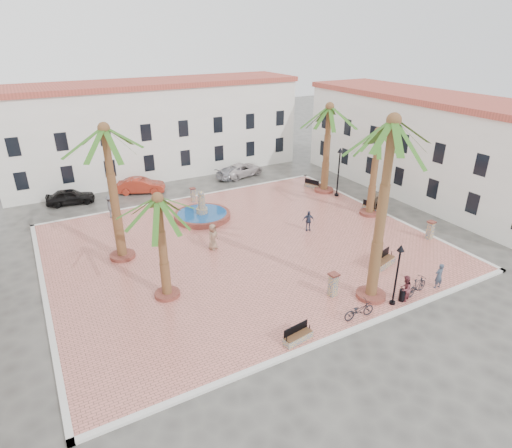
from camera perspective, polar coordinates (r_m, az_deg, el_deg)
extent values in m
plane|color=#56544F|center=(30.57, -1.64, -3.11)|extent=(120.00, 120.00, 0.00)
cube|color=#D4786A|center=(30.53, -1.65, -2.98)|extent=(26.00, 22.00, 0.15)
cube|color=silver|center=(39.79, -8.96, 3.50)|extent=(26.30, 0.30, 0.16)
cube|color=silver|center=(22.86, 11.54, -14.16)|extent=(26.30, 0.30, 0.16)
cube|color=silver|center=(37.69, 16.20, 1.57)|extent=(0.30, 22.30, 0.16)
cube|color=silver|center=(27.95, -26.33, -8.63)|extent=(0.30, 22.30, 0.16)
cube|color=white|center=(46.81, -13.30, 12.00)|extent=(30.00, 7.00, 9.00)
cube|color=#B74A3C|center=(46.06, -13.89, 17.76)|extent=(30.40, 7.40, 0.50)
cube|color=black|center=(42.38, -28.82, 5.05)|extent=(1.00, 0.12, 1.60)
cube|color=black|center=(42.47, -23.83, 6.06)|extent=(1.00, 0.12, 1.60)
cube|color=black|center=(42.89, -18.88, 7.02)|extent=(1.00, 0.12, 1.60)
cube|color=black|center=(43.63, -14.05, 7.89)|extent=(1.00, 0.12, 1.60)
cube|color=black|center=(44.67, -9.40, 8.69)|extent=(1.00, 0.12, 1.60)
cube|color=black|center=(46.00, -4.96, 9.38)|extent=(1.00, 0.12, 1.60)
cube|color=black|center=(47.59, -0.78, 9.99)|extent=(1.00, 0.12, 1.60)
cube|color=black|center=(49.41, 3.12, 10.50)|extent=(1.00, 0.12, 1.60)
cube|color=black|center=(41.63, -29.65, 8.92)|extent=(1.00, 0.12, 1.60)
cube|color=black|center=(41.72, -24.53, 9.95)|extent=(1.00, 0.12, 1.60)
cube|color=black|center=(42.15, -19.44, 10.89)|extent=(1.00, 0.12, 1.60)
cube|color=black|center=(42.90, -14.47, 11.73)|extent=(1.00, 0.12, 1.60)
cube|color=black|center=(43.96, -9.67, 12.44)|extent=(1.00, 0.12, 1.60)
cube|color=black|center=(45.31, -5.10, 13.05)|extent=(1.00, 0.12, 1.60)
cube|color=black|center=(46.92, -0.81, 13.54)|extent=(1.00, 0.12, 1.60)
cube|color=black|center=(48.77, 3.20, 13.93)|extent=(1.00, 0.12, 1.60)
cube|color=white|center=(42.71, 21.84, 9.38)|extent=(7.00, 26.00, 8.50)
cube|color=#B74A3C|center=(41.89, 22.83, 15.30)|extent=(7.40, 26.40, 0.50)
cube|color=black|center=(36.22, 26.94, 2.47)|extent=(0.12, 1.00, 1.60)
cube|color=black|center=(38.23, 22.52, 4.38)|extent=(0.12, 1.00, 1.60)
cube|color=black|center=(40.49, 18.55, 6.06)|extent=(0.12, 1.00, 1.60)
cube|color=black|center=(42.95, 14.99, 7.53)|extent=(0.12, 1.00, 1.60)
cube|color=black|center=(45.58, 11.81, 8.81)|extent=(0.12, 1.00, 1.60)
cube|color=black|center=(48.35, 8.97, 9.93)|extent=(0.12, 1.00, 1.60)
cube|color=black|center=(35.33, 27.87, 6.97)|extent=(0.12, 1.00, 1.60)
cube|color=black|center=(37.40, 23.26, 8.68)|extent=(0.12, 1.00, 1.60)
cube|color=black|center=(39.70, 19.13, 10.16)|extent=(0.12, 1.00, 1.60)
cube|color=black|center=(42.21, 15.44, 11.42)|extent=(0.12, 1.00, 1.60)
cube|color=black|center=(44.88, 12.15, 12.49)|extent=(0.12, 1.00, 1.60)
cube|color=black|center=(47.69, 9.21, 13.41)|extent=(0.12, 1.00, 1.60)
cylinder|color=brown|center=(35.02, -7.18, 1.12)|extent=(4.54, 4.54, 0.43)
cylinder|color=#194C8C|center=(34.95, -7.20, 1.41)|extent=(4.00, 4.00, 0.06)
cylinder|color=gray|center=(34.94, -7.20, 1.45)|extent=(0.97, 0.97, 0.87)
cylinder|color=gray|center=(34.61, -7.27, 2.76)|extent=(0.65, 0.65, 1.30)
sphere|color=gray|center=(34.32, -7.34, 4.02)|extent=(0.48, 0.48, 0.48)
cylinder|color=brown|center=(30.26, -17.36, -4.04)|extent=(1.67, 1.67, 0.25)
cylinder|color=brown|center=(28.51, -18.45, 3.67)|extent=(0.54, 0.54, 8.46)
sphere|color=brown|center=(27.38, -19.64, 11.95)|extent=(0.73, 0.73, 0.73)
cylinder|color=brown|center=(25.53, -11.73, -9.11)|extent=(1.46, 1.46, 0.22)
cylinder|color=brown|center=(24.01, -12.34, -3.09)|extent=(0.47, 0.47, 5.82)
sphere|color=brown|center=(22.83, -13.00, 3.39)|extent=(0.64, 0.64, 0.64)
cylinder|color=brown|center=(25.76, 15.04, -9.11)|extent=(1.67, 1.67, 0.25)
cylinder|color=brown|center=(23.42, 16.38, 1.23)|extent=(0.54, 0.54, 9.83)
sphere|color=brown|center=(22.02, 17.92, 13.05)|extent=(0.73, 0.73, 0.73)
cylinder|color=brown|center=(36.77, 14.87, 1.46)|extent=(1.61, 1.61, 0.24)
cylinder|color=brown|center=(35.60, 15.47, 6.58)|extent=(0.52, 0.52, 6.66)
sphere|color=brown|center=(34.77, 16.09, 11.79)|extent=(0.70, 0.70, 0.70)
cylinder|color=brown|center=(41.17, 9.04, 4.52)|extent=(1.79, 1.79, 0.27)
cylinder|color=brown|center=(40.01, 9.41, 9.82)|extent=(0.58, 0.58, 7.60)
sphere|color=brown|center=(39.23, 9.81, 15.18)|extent=(0.78, 0.78, 0.78)
cube|color=gray|center=(21.89, 5.63, -14.89)|extent=(1.65, 0.70, 0.36)
cube|color=#56351E|center=(21.76, 5.65, -14.48)|extent=(1.56, 0.64, 0.05)
cube|color=black|center=(21.72, 5.32, -13.73)|extent=(1.50, 0.25, 0.44)
cylinder|color=black|center=(21.30, 4.09, -15.05)|extent=(0.05, 0.05, 0.27)
cylinder|color=black|center=(22.11, 7.16, -13.48)|extent=(0.05, 0.05, 0.27)
cube|color=gray|center=(29.01, 16.65, -5.04)|extent=(2.02, 1.10, 0.43)
cube|color=#56351E|center=(28.89, 16.71, -4.62)|extent=(1.90, 1.01, 0.06)
cube|color=black|center=(28.85, 16.38, -3.96)|extent=(1.77, 0.55, 0.54)
cylinder|color=black|center=(28.11, 15.82, -5.05)|extent=(0.05, 0.05, 0.32)
cylinder|color=black|center=(29.56, 17.62, -3.77)|extent=(0.05, 0.05, 0.32)
cube|color=gray|center=(37.45, 15.16, 1.97)|extent=(0.80, 1.72, 0.37)
cube|color=#56351E|center=(37.38, 15.20, 2.27)|extent=(0.74, 1.62, 0.06)
cube|color=black|center=(37.13, 15.06, 2.55)|extent=(0.33, 1.55, 0.46)
cylinder|color=black|center=(36.93, 16.19, 2.06)|extent=(0.05, 0.05, 0.28)
cylinder|color=black|center=(37.75, 14.27, 2.78)|extent=(0.05, 0.05, 0.28)
cube|color=gray|center=(41.95, 7.58, 5.07)|extent=(1.09, 1.71, 0.37)
cube|color=#56351E|center=(41.88, 7.59, 5.34)|extent=(1.02, 1.61, 0.05)
cube|color=black|center=(41.64, 7.46, 5.59)|extent=(0.64, 1.45, 0.46)
cylinder|color=black|center=(41.47, 8.51, 5.25)|extent=(0.05, 0.05, 0.27)
cylinder|color=black|center=(42.22, 6.70, 5.71)|extent=(0.05, 0.05, 0.27)
cylinder|color=black|center=(25.54, 17.71, -9.94)|extent=(0.33, 0.33, 0.15)
cylinder|color=black|center=(24.66, 18.21, -6.72)|extent=(0.11, 0.11, 3.31)
cone|color=black|center=(23.82, 18.77, -3.03)|extent=(0.40, 0.40, 0.37)
sphere|color=beige|center=(23.88, 18.73, -3.32)|extent=(0.22, 0.22, 0.22)
cylinder|color=black|center=(40.24, 10.69, 3.85)|extent=(0.40, 0.40, 0.18)
cylinder|color=black|center=(39.58, 10.92, 6.61)|extent=(0.13, 0.13, 4.02)
cone|color=black|center=(38.98, 11.18, 9.65)|extent=(0.49, 0.49, 0.45)
sphere|color=beige|center=(39.02, 11.16, 9.41)|extent=(0.27, 0.27, 0.27)
cube|color=gray|center=(25.08, 10.23, -8.07)|extent=(0.44, 0.44, 1.36)
cube|color=brown|center=(24.70, 10.36, -6.63)|extent=(0.55, 0.55, 0.10)
cube|color=gray|center=(38.39, -8.40, 3.80)|extent=(0.37, 0.37, 1.19)
cube|color=brown|center=(38.17, -8.46, 4.70)|extent=(0.47, 0.47, 0.09)
cube|color=gray|center=(33.63, 22.20, -0.84)|extent=(0.43, 0.43, 1.30)
cube|color=brown|center=(33.36, 22.39, 0.25)|extent=(0.54, 0.54, 0.10)
cylinder|color=black|center=(25.82, 18.90, -8.97)|extent=(0.36, 0.36, 0.71)
imported|color=#374051|center=(27.54, 23.21, -6.37)|extent=(0.61, 0.42, 1.61)
imported|color=black|center=(23.72, 13.57, -11.10)|extent=(1.89, 0.77, 0.97)
imported|color=brown|center=(25.64, 19.27, -8.12)|extent=(0.94, 0.85, 1.58)
imported|color=black|center=(26.60, 20.70, -7.72)|extent=(1.86, 0.85, 1.08)
imported|color=#907058|center=(29.74, -5.78, -1.71)|extent=(1.09, 0.99, 1.87)
imported|color=#303A52|center=(32.65, 6.98, 0.44)|extent=(1.00, 0.70, 1.58)
imported|color=#545459|center=(36.58, -18.83, 2.26)|extent=(0.90, 1.34, 1.92)
imported|color=gray|center=(36.95, 15.69, 2.78)|extent=(0.86, 1.73, 1.79)
imported|color=black|center=(41.25, -23.51, 3.37)|extent=(4.26, 2.25, 1.38)
imported|color=#A62E1D|center=(41.93, -15.09, 4.98)|extent=(4.64, 3.12, 1.45)
imported|color=#A8A9B1|center=(44.84, -2.84, 6.92)|extent=(4.46, 2.54, 1.22)
imported|color=silver|center=(45.46, -1.84, 7.26)|extent=(5.13, 3.18, 1.32)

